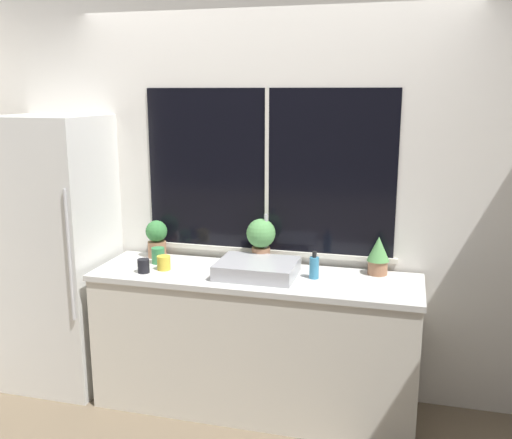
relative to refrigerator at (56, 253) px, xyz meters
The scene contains 13 objects.
ground_plane 1.70m from the refrigerator, 11.97° to the right, with size 14.00×14.00×0.00m, color brown.
wall_back 1.50m from the refrigerator, 13.27° to the left, with size 8.00×0.09×2.70m.
wall_left 1.42m from the refrigerator, 117.36° to the left, with size 0.06×7.00×2.70m.
counter 1.48m from the refrigerator, ahead, with size 2.03×0.58×0.89m.
refrigerator is the anchor object (origin of this frame).
sink 1.42m from the refrigerator, ahead, with size 0.48×0.42×0.34m.
potted_plant_left 0.69m from the refrigerator, 16.17° to the left, with size 0.15×0.15×0.25m.
potted_plant_center 1.41m from the refrigerator, ahead, with size 0.19×0.19×0.31m.
potted_plant_right 2.14m from the refrigerator, ahead, with size 0.14×0.14×0.24m.
soap_bottle 1.77m from the refrigerator, ahead, with size 0.06×0.06×0.17m.
mug_yellow 0.82m from the refrigerator, ahead, with size 0.08×0.08×0.09m.
mug_black 0.74m from the refrigerator, 11.88° to the right, with size 0.07×0.07×0.09m.
mug_green 0.73m from the refrigerator, ahead, with size 0.08×0.08×0.10m.
Camera 1 is at (0.87, -2.95, 1.99)m, focal length 40.00 mm.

